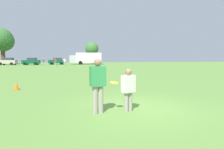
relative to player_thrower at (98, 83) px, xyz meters
The scene contains 15 objects.
ground_plane 1.76m from the player_thrower, 16.77° to the left, with size 148.27×148.27×0.00m, color #608C3D.
player_thrower is the anchor object (origin of this frame).
player_defender 1.03m from the player_thrower, ahead, with size 0.50×0.41×1.42m.
frisbee 0.54m from the player_thrower, ahead, with size 0.27×0.27×0.08m.
traffic_cone 6.75m from the player_thrower, 126.81° to the left, with size 0.32×0.32×0.48m.
parked_car_mid_left 50.08m from the player_thrower, 111.15° to the left, with size 4.33×2.47×1.82m.
parked_car_center 48.00m from the player_thrower, 104.96° to the left, with size 4.33×2.47×1.82m.
parked_car_mid_right 48.69m from the player_thrower, 97.37° to the left, with size 4.33×2.47×1.82m.
box_truck 48.09m from the player_thrower, 88.04° to the left, with size 8.66×3.44×3.18m.
bystander_sideline_watcher 37.41m from the player_thrower, 98.36° to the left, with size 0.41×0.52×1.66m.
bystander_far_jogger 41.82m from the player_thrower, 95.25° to the left, with size 0.47×0.28×1.72m.
bystander_field_marshal 44.66m from the player_thrower, 101.62° to the left, with size 0.53×0.45×1.68m.
tree_center_elm 57.24m from the player_thrower, 112.10° to the left, with size 6.13×6.13×9.96m.
tree_east_birch 57.19m from the player_thrower, 111.70° to the left, with size 5.78×5.78×9.38m.
tree_east_oak 57.21m from the player_thrower, 86.24° to the left, with size 4.23×4.23×6.88m.
Camera 1 is at (-1.99, -6.54, 1.77)m, focal length 31.29 mm.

